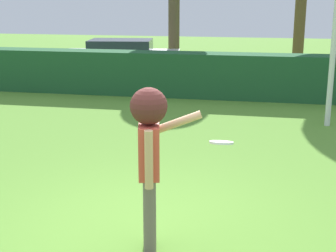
% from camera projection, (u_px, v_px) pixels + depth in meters
% --- Properties ---
extents(ground_plane, '(60.00, 60.00, 0.00)m').
position_uv_depth(ground_plane, '(141.00, 231.00, 5.91)').
color(ground_plane, '#5E9633').
extents(person, '(0.73, 0.68, 1.82)m').
position_uv_depth(person, '(150.00, 144.00, 5.24)').
color(person, '#70615C').
rests_on(person, ground).
extents(frisbee, '(0.27, 0.27, 0.07)m').
position_uv_depth(frisbee, '(221.00, 142.00, 5.31)').
color(frisbee, white).
extents(hedge_row, '(29.85, 0.90, 1.23)m').
position_uv_depth(hedge_row, '(217.00, 75.00, 13.71)').
color(hedge_row, '#20542D').
rests_on(hedge_row, ground).
extents(parked_car_silver, '(4.40, 2.30, 1.25)m').
position_uv_depth(parked_car_silver, '(121.00, 55.00, 17.78)').
color(parked_car_silver, '#B7B7BC').
rests_on(parked_car_silver, ground).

